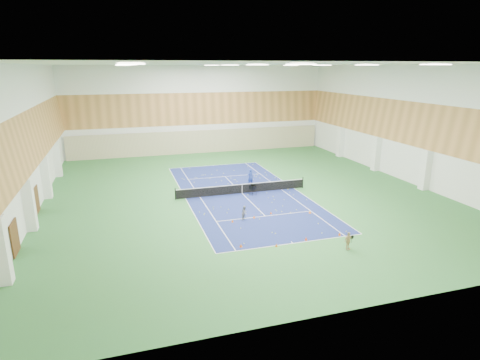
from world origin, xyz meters
The scene contains 22 objects.
ground centered at (0.00, 0.00, 0.00)m, with size 40.00×40.00×0.00m, color #2D6B32.
room_shell centered at (0.00, 0.00, 6.00)m, with size 36.00×40.00×12.00m, color white, non-canonical shape.
wood_cladding centered at (0.00, 0.00, 8.00)m, with size 36.00×40.00×8.00m, color #BD8246, non-canonical shape.
ceiling_light_grid centered at (0.00, 0.00, 11.92)m, with size 21.40×25.40×0.06m, color white, non-canonical shape.
court_surface centered at (0.00, 0.00, 0.01)m, with size 10.97×23.77×0.01m, color navy.
tennis_balls_scatter centered at (0.00, 0.00, 0.05)m, with size 10.57×22.77×0.07m, color #E0F529, non-canonical shape.
tennis_net centered at (0.00, 0.00, 0.55)m, with size 12.80×0.10×1.10m, color black, non-canonical shape.
back_curtain centered at (0.00, 19.75, 1.60)m, with size 35.40×0.16×3.20m, color #C6B793.
door_left_a centered at (-17.92, -8.00, 1.10)m, with size 0.08×1.80×2.20m, color #593319.
door_left_b centered at (-17.92, 0.00, 1.10)m, with size 0.08×1.80×2.20m, color #593319.
coach centered at (1.61, 2.34, 0.87)m, with size 0.64×0.42×1.75m, color #223B9C.
child_court centered at (-1.84, -6.61, 0.58)m, with size 0.56×0.44×1.15m, color gray.
child_apron centered at (3.11, -13.80, 0.62)m, with size 0.73×0.30×1.24m, color tan.
ball_cart centered at (0.82, -0.78, 0.48)m, with size 0.56×0.56×0.97m, color black, non-canonical shape.
cone_svc_a centered at (-2.93, -6.89, 0.11)m, with size 0.20×0.20×0.22m, color orange.
cone_svc_b centered at (-1.02, -6.56, 0.12)m, with size 0.22×0.22×0.24m, color orange.
cone_svc_c centered at (0.63, -6.05, 0.11)m, with size 0.20×0.20×0.22m, color #DF540B.
cone_svc_d centered at (3.81, -6.85, 0.13)m, with size 0.23×0.23×0.25m, color orange.
cone_base_a centered at (-3.61, -11.38, 0.12)m, with size 0.22×0.22×0.24m, color #ED5A0C.
cone_base_b centered at (-1.28, -12.00, 0.10)m, with size 0.19×0.19×0.21m, color #D5610B.
cone_base_c centered at (1.10, -11.67, 0.12)m, with size 0.23×0.23×0.25m, color red.
cone_base_d centered at (3.80, -11.61, 0.12)m, with size 0.21×0.21×0.23m, color #F95D0D.
Camera 1 is at (-10.94, -35.16, 11.79)m, focal length 30.00 mm.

